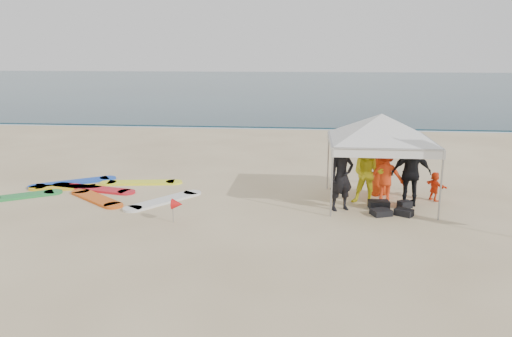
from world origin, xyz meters
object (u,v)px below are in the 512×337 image
at_px(person_black_b, 411,173).
at_px(person_seated, 435,186).
at_px(person_orange_a, 386,175).
at_px(marker_pennant, 177,204).
at_px(person_yellow, 368,173).
at_px(person_black_a, 342,177).
at_px(canopy_tent, 382,114).
at_px(person_orange_b, 380,168).
at_px(surfboard_spread, 96,190).

xyz_separation_m(person_black_b, person_seated, (0.82, 0.60, -0.52)).
bearing_deg(person_orange_a, marker_pennant, 32.35).
distance_m(person_yellow, person_seated, 2.16).
bearing_deg(person_black_a, person_seated, -2.29).
relative_size(person_orange_a, person_black_b, 0.88).
distance_m(person_yellow, person_orange_a, 0.55).
xyz_separation_m(person_yellow, person_black_b, (1.20, -0.03, 0.04)).
relative_size(person_black_a, canopy_tent, 0.48).
height_order(person_black_b, canopy_tent, canopy_tent).
height_order(person_black_a, person_orange_b, person_black_a).
height_order(person_orange_b, canopy_tent, canopy_tent).
relative_size(person_orange_a, canopy_tent, 0.43).
distance_m(person_black_b, person_seated, 1.14).
xyz_separation_m(person_black_a, marker_pennant, (-4.24, -1.54, -0.46)).
height_order(person_orange_b, person_seated, person_orange_b).
relative_size(person_yellow, canopy_tent, 0.46).
bearing_deg(person_black_b, canopy_tent, -16.74).
relative_size(person_yellow, person_black_b, 0.96).
xyz_separation_m(person_orange_a, person_seated, (1.50, 0.44, -0.41)).
bearing_deg(canopy_tent, person_seated, 13.84).
bearing_deg(canopy_tent, person_orange_b, 79.00).
distance_m(person_seated, surfboard_spread, 10.39).
xyz_separation_m(person_orange_a, marker_pennant, (-5.55, -2.29, -0.35)).
height_order(person_orange_a, surfboard_spread, person_orange_a).
bearing_deg(surfboard_spread, person_yellow, -3.22).
xyz_separation_m(person_orange_a, person_orange_b, (-0.04, 0.86, 0.02)).
bearing_deg(person_orange_a, surfboard_spread, 7.71).
height_order(person_yellow, person_seated, person_yellow).
bearing_deg(canopy_tent, surfboard_spread, 177.91).
relative_size(person_black_a, surfboard_spread, 0.31).
xyz_separation_m(person_black_b, surfboard_spread, (-9.56, 0.50, -0.92)).
height_order(person_black_b, marker_pennant, person_black_b).
xyz_separation_m(person_yellow, marker_pennant, (-5.02, -2.16, -0.42)).
distance_m(marker_pennant, surfboard_spread, 4.27).
height_order(canopy_tent, marker_pennant, canopy_tent).
bearing_deg(person_yellow, person_seated, 26.50).
bearing_deg(canopy_tent, person_yellow, -154.91).
distance_m(person_black_a, person_orange_b, 2.06).
relative_size(person_black_a, marker_pennant, 3.00).
xyz_separation_m(person_yellow, person_orange_a, (0.53, 0.13, -0.07)).
xyz_separation_m(person_orange_b, marker_pennant, (-5.51, -3.16, -0.37)).
relative_size(person_orange_b, canopy_tent, 0.44).
relative_size(canopy_tent, marker_pennant, 6.20).
bearing_deg(canopy_tent, person_orange_a, -6.25).
bearing_deg(person_seated, surfboard_spread, 61.31).
height_order(person_black_a, person_yellow, person_black_a).
distance_m(person_black_a, person_orange_a, 1.51).
height_order(person_orange_a, marker_pennant, person_orange_a).
height_order(person_yellow, surfboard_spread, person_yellow).
bearing_deg(person_yellow, marker_pennant, -145.95).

